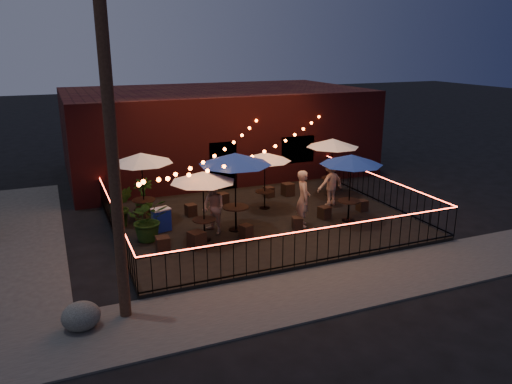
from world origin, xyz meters
TOP-DOWN VIEW (x-y plane):
  - ground at (0.00, 0.00)m, footprint 110.00×110.00m
  - patio at (0.00, 2.00)m, footprint 10.00×8.00m
  - sidewalk at (0.00, -3.25)m, footprint 18.00×2.50m
  - brick_building at (1.00, 9.99)m, footprint 14.00×8.00m
  - utility_pole at (-5.40, -2.60)m, footprint 0.26×0.26m
  - fence_front at (0.00, -2.00)m, footprint 10.00×0.04m
  - fence_left at (-5.00, 2.00)m, footprint 0.04×8.00m
  - fence_right at (5.00, 2.00)m, footprint 0.04×8.00m
  - festoon_lights at (-1.01, 1.70)m, footprint 10.02×8.72m
  - cafe_table_0 at (-2.42, 0.87)m, footprint 2.04×2.04m
  - cafe_table_1 at (-3.80, 3.49)m, footprint 2.89×2.89m
  - cafe_table_2 at (-1.20, 1.33)m, footprint 2.97×2.97m
  - cafe_table_3 at (0.60, 3.05)m, footprint 2.50×2.50m
  - cafe_table_4 at (2.75, 0.66)m, footprint 2.67×2.67m
  - cafe_table_5 at (3.80, 3.61)m, footprint 2.79×2.79m
  - bistro_chair_0 at (-3.83, 0.48)m, footprint 0.40×0.40m
  - bistro_chair_1 at (-2.82, 0.36)m, footprint 0.56×0.56m
  - bistro_chair_2 at (-3.91, 3.47)m, footprint 0.53×0.53m
  - bistro_chair_3 at (-2.19, 3.30)m, footprint 0.40×0.40m
  - bistro_chair_4 at (-1.12, 0.62)m, footprint 0.44×0.44m
  - bistro_chair_5 at (0.74, 0.64)m, footprint 0.43×0.43m
  - bistro_chair_6 at (-0.70, 4.09)m, footprint 0.44×0.44m
  - bistro_chair_7 at (1.33, 4.30)m, footprint 0.42×0.42m
  - bistro_chair_8 at (2.10, 1.20)m, footprint 0.43×0.43m
  - bistro_chair_9 at (3.82, 1.39)m, footprint 0.35×0.35m
  - bistro_chair_10 at (2.14, 4.20)m, footprint 0.46×0.46m
  - bistro_chair_11 at (4.36, 4.19)m, footprint 0.39×0.39m
  - patron_a at (1.05, 0.85)m, footprint 0.68×0.82m
  - patron_b at (-1.95, 1.38)m, footprint 0.90×1.01m
  - patron_c at (3.07, 2.46)m, footprint 1.25×0.85m
  - potted_shrub_a at (-4.02, 1.55)m, footprint 1.33×1.18m
  - potted_shrub_b at (-4.60, 3.17)m, footprint 0.80×0.66m
  - potted_shrub_c at (-3.68, 4.30)m, footprint 0.85×0.85m
  - cooler at (-3.48, 2.22)m, footprint 0.67×0.55m
  - boulder at (-6.38, -2.80)m, footprint 0.96×0.85m

SIDE VIEW (x-z plane):
  - ground at x=0.00m, z-range 0.00..0.00m
  - sidewalk at x=0.00m, z-range 0.00..0.05m
  - patio at x=0.00m, z-range 0.00..0.15m
  - boulder at x=-6.38m, z-range 0.00..0.68m
  - bistro_chair_9 at x=3.82m, z-range 0.15..0.55m
  - bistro_chair_5 at x=0.74m, z-range 0.15..0.56m
  - bistro_chair_4 at x=-1.12m, z-range 0.15..0.56m
  - bistro_chair_7 at x=1.33m, z-range 0.15..0.56m
  - bistro_chair_3 at x=-2.19m, z-range 0.15..0.57m
  - bistro_chair_8 at x=2.10m, z-range 0.15..0.58m
  - bistro_chair_6 at x=-0.70m, z-range 0.15..0.60m
  - bistro_chair_11 at x=4.36m, z-range 0.15..0.61m
  - bistro_chair_0 at x=-3.83m, z-range 0.15..0.61m
  - bistro_chair_2 at x=-3.91m, z-range 0.15..0.62m
  - bistro_chair_10 at x=2.14m, z-range 0.15..0.66m
  - bistro_chair_1 at x=-2.82m, z-range 0.15..0.67m
  - cooler at x=-3.48m, z-range 0.16..0.93m
  - fence_front at x=0.00m, z-range 0.14..1.18m
  - fence_left at x=-5.00m, z-range 0.14..1.18m
  - fence_right at x=5.00m, z-range 0.14..1.18m
  - potted_shrub_c at x=-3.68m, z-range 0.15..1.41m
  - potted_shrub_b at x=-4.60m, z-range 0.15..1.55m
  - potted_shrub_a at x=-4.02m, z-range 0.15..1.55m
  - patron_b at x=-1.95m, z-range 0.15..1.87m
  - patron_c at x=3.07m, z-range 0.15..1.94m
  - patron_a at x=1.05m, z-range 0.15..2.08m
  - brick_building at x=1.00m, z-range 0.00..4.00m
  - cafe_table_3 at x=0.60m, z-range 1.03..3.18m
  - cafe_table_0 at x=-2.42m, z-range 1.07..3.30m
  - cafe_table_5 at x=3.80m, z-range 1.11..3.44m
  - cafe_table_4 at x=2.75m, z-range 1.13..3.49m
  - cafe_table_1 at x=-3.80m, z-range 1.14..3.55m
  - festoon_lights at x=-1.01m, z-range 1.86..3.18m
  - cafe_table_2 at x=-1.20m, z-range 1.23..3.85m
  - utility_pole at x=-5.40m, z-range 0.00..8.00m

